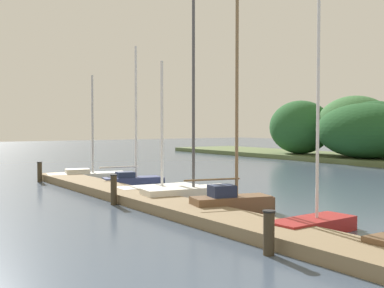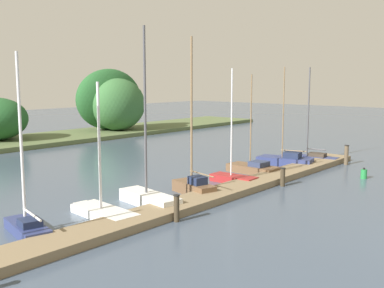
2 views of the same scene
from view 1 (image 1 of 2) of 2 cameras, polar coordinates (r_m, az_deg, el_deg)
name	(u,v)px [view 1 (image 1 of 2)]	position (r m, az deg, el deg)	size (l,w,h in m)	color
dock_pier	(206,215)	(15.46, 1.59, -8.24)	(29.01, 1.80, 0.35)	#847051
sailboat_0	(89,174)	(27.63, -11.86, -3.43)	(2.13, 4.61, 5.72)	white
sailboat_1	(134,177)	(24.41, -6.81, -3.80)	(1.57, 3.22, 6.87)	navy
sailboat_2	(160,187)	(21.36, -3.73, -5.01)	(1.54, 3.79, 5.75)	white
sailboat_3	(191,190)	(19.11, -0.09, -5.40)	(1.58, 3.88, 8.24)	white
sailboat_4	(233,198)	(16.58, 4.81, -6.29)	(1.58, 3.18, 7.95)	brown
sailboat_5	(315,221)	(14.14, 14.14, -8.71)	(1.14, 2.89, 6.45)	maroon
mooring_piling_0	(40,172)	(26.90, -17.31, -3.10)	(0.28, 0.28, 1.07)	#3D3323
mooring_piling_1	(114,189)	(18.62, -9.10, -5.24)	(0.27, 0.27, 1.14)	#3D3323
mooring_piling_2	(269,233)	(11.51, 8.94, -10.15)	(0.30, 0.30, 1.03)	#3D3323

